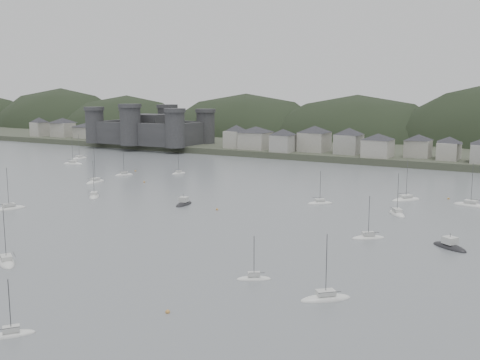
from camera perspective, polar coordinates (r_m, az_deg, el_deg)
The scene contains 9 objects.
ground at distance 109.22m, azimuth -20.59°, elevation -8.45°, with size 900.00×900.00×0.00m, color slate.
far_shore_land at distance 370.19m, azimuth 17.56°, elevation 3.91°, with size 900.00×250.00×3.00m, color #383D2D.
forested_ridge at distance 345.61m, azimuth 17.28°, elevation 1.46°, with size 851.55×103.94×102.57m.
castle at distance 317.89m, azimuth -9.16°, elevation 5.16°, with size 66.00×43.00×20.00m.
waterfront_town at distance 251.11m, azimuth 23.13°, elevation 3.02°, with size 451.48×28.46×12.92m.
moored_fleet at distance 150.07m, azimuth -7.81°, elevation -3.20°, with size 224.55×154.21×13.51m.
motor_launch_near at distance 123.16m, azimuth 20.49°, elevation -6.35°, with size 8.67×7.12×4.00m.
motor_launch_far at distance 159.18m, azimuth -5.72°, elevation -2.41°, with size 3.95×8.22×3.89m.
mooring_buoys at distance 157.29m, azimuth -8.59°, elevation -2.66°, with size 121.40×111.86×0.70m.
Camera 1 is at (82.07, -64.72, 31.70)m, focal length 42.06 mm.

